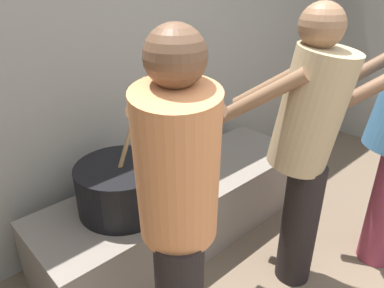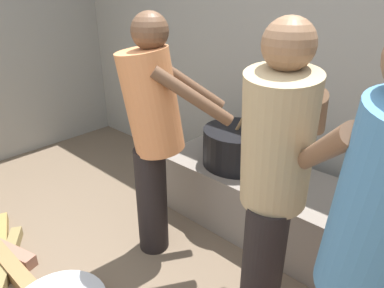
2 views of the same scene
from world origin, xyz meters
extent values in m
cube|color=gray|center=(0.00, 2.23, 1.10)|extent=(5.64, 0.20, 2.21)
cube|color=slate|center=(0.13, 1.71, 0.22)|extent=(1.92, 0.60, 0.45)
cylinder|color=black|center=(-0.30, 1.71, 0.58)|extent=(0.50, 0.50, 0.27)
cylinder|color=#937047|center=(-0.21, 1.71, 0.92)|extent=(0.26, 0.05, 0.51)
cylinder|color=black|center=(-0.48, 1.03, 0.37)|extent=(0.20, 0.20, 0.74)
cylinder|color=#D17F4C|center=(-0.46, 1.05, 1.04)|extent=(0.48, 0.48, 0.63)
sphere|color=brown|center=(-0.45, 1.06, 1.43)|extent=(0.20, 0.20, 0.20)
cylinder|color=brown|center=(-0.21, 1.13, 1.11)|extent=(0.35, 0.38, 0.35)
cylinder|color=brown|center=(-0.41, 1.31, 1.11)|extent=(0.35, 0.38, 0.35)
cylinder|color=black|center=(0.38, 0.99, 0.37)|extent=(0.20, 0.20, 0.75)
cylinder|color=tan|center=(0.37, 1.02, 1.05)|extent=(0.41, 0.46, 0.64)
sphere|color=brown|center=(0.37, 1.03, 1.45)|extent=(0.21, 0.21, 0.21)
cylinder|color=brown|center=(0.42, 1.28, 1.12)|extent=(0.22, 0.46, 0.35)
cylinder|color=brown|center=(0.17, 1.19, 1.12)|extent=(0.22, 0.46, 0.35)
cylinder|color=brown|center=(0.62, 0.85, 1.16)|extent=(0.34, 0.42, 0.36)
cube|color=olive|center=(-0.94, 0.25, 0.04)|extent=(0.59, 0.10, 0.09)
cube|color=#905F4C|center=(-1.12, 0.29, 0.04)|extent=(0.49, 0.21, 0.08)
cube|color=olive|center=(-1.25, 0.31, 0.03)|extent=(0.62, 0.29, 0.06)
cube|color=olive|center=(-1.00, 0.24, 0.03)|extent=(0.62, 0.43, 0.07)
camera|label=1|loc=(-1.18, 0.20, 1.68)|focal=34.01mm
camera|label=2|loc=(0.99, -0.18, 1.64)|focal=32.03mm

